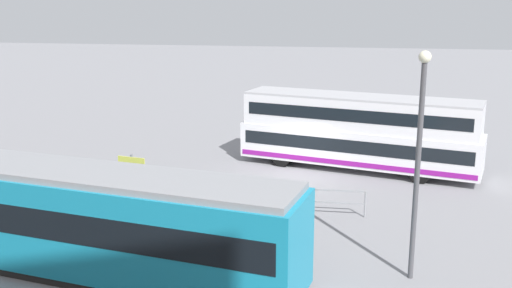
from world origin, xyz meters
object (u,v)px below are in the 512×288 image
tram_yellow (61,216)px  double_decker_bus (358,132)px  info_sign (132,172)px  pedestrian_near_railing (193,189)px  street_lamp (419,150)px

tram_yellow → double_decker_bus: bearing=-124.6°
info_sign → pedestrian_near_railing: bearing=-169.0°
double_decker_bus → tram_yellow: (8.97, 13.00, -0.19)m
double_decker_bus → street_lamp: 12.12m
tram_yellow → info_sign: size_ratio=6.61×
tram_yellow → street_lamp: 11.08m
double_decker_bus → pedestrian_near_railing: (6.35, 7.41, -0.95)m
tram_yellow → info_sign: (-0.27, -5.13, -0.05)m
tram_yellow → pedestrian_near_railing: (-2.62, -5.58, -0.76)m
tram_yellow → pedestrian_near_railing: size_ratio=9.43×
double_decker_bus → pedestrian_near_railing: bearing=49.4°
street_lamp → pedestrian_near_railing: bearing=-28.2°
double_decker_bus → tram_yellow: size_ratio=0.76×
pedestrian_near_railing → double_decker_bus: bearing=-130.6°
pedestrian_near_railing → info_sign: 2.49m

